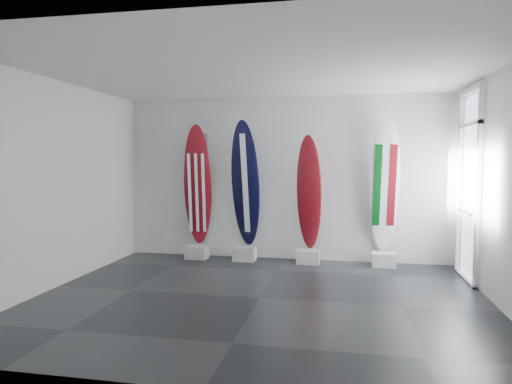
% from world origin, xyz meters
% --- Properties ---
extents(floor, '(6.00, 6.00, 0.00)m').
position_xyz_m(floor, '(0.00, 0.00, 0.00)').
color(floor, black).
rests_on(floor, ground).
extents(ceiling, '(6.00, 6.00, 0.00)m').
position_xyz_m(ceiling, '(0.00, 0.00, 3.00)').
color(ceiling, white).
rests_on(ceiling, wall_back).
extents(wall_back, '(6.00, 0.00, 6.00)m').
position_xyz_m(wall_back, '(0.00, 2.50, 1.50)').
color(wall_back, white).
rests_on(wall_back, ground).
extents(wall_front, '(6.00, 0.00, 6.00)m').
position_xyz_m(wall_front, '(0.00, -2.50, 1.50)').
color(wall_front, white).
rests_on(wall_front, ground).
extents(wall_left, '(0.00, 5.00, 5.00)m').
position_xyz_m(wall_left, '(-3.00, 0.00, 1.50)').
color(wall_left, white).
rests_on(wall_left, ground).
extents(wall_right, '(0.00, 5.00, 5.00)m').
position_xyz_m(wall_right, '(3.00, 0.00, 1.50)').
color(wall_right, white).
rests_on(wall_right, ground).
extents(display_block_usa, '(0.40, 0.30, 0.24)m').
position_xyz_m(display_block_usa, '(-1.61, 2.18, 0.12)').
color(display_block_usa, silver).
rests_on(display_block_usa, floor).
extents(surfboard_usa, '(0.58, 0.50, 2.27)m').
position_xyz_m(surfboard_usa, '(-1.61, 2.28, 1.37)').
color(surfboard_usa, maroon).
rests_on(surfboard_usa, display_block_usa).
extents(display_block_navy, '(0.40, 0.30, 0.24)m').
position_xyz_m(display_block_navy, '(-0.69, 2.18, 0.12)').
color(display_block_navy, silver).
rests_on(display_block_navy, floor).
extents(surfboard_navy, '(0.58, 0.53, 2.34)m').
position_xyz_m(surfboard_navy, '(-0.69, 2.28, 1.40)').
color(surfboard_navy, black).
rests_on(surfboard_navy, display_block_navy).
extents(display_block_swiss, '(0.40, 0.30, 0.24)m').
position_xyz_m(display_block_swiss, '(0.47, 2.18, 0.12)').
color(display_block_swiss, silver).
rests_on(display_block_swiss, floor).
extents(surfboard_swiss, '(0.51, 0.35, 2.06)m').
position_xyz_m(surfboard_swiss, '(0.47, 2.28, 1.26)').
color(surfboard_swiss, maroon).
rests_on(surfboard_swiss, display_block_swiss).
extents(display_block_italy, '(0.40, 0.30, 0.24)m').
position_xyz_m(display_block_italy, '(1.78, 2.18, 0.12)').
color(display_block_italy, silver).
rests_on(display_block_italy, floor).
extents(surfboard_italy, '(0.58, 0.45, 2.33)m').
position_xyz_m(surfboard_italy, '(1.78, 2.28, 1.40)').
color(surfboard_italy, white).
rests_on(surfboard_italy, display_block_italy).
extents(wall_outlet, '(0.09, 0.02, 0.13)m').
position_xyz_m(wall_outlet, '(-2.45, 2.48, 0.35)').
color(wall_outlet, silver).
rests_on(wall_outlet, wall_back).
extents(glass_door, '(0.12, 1.16, 2.85)m').
position_xyz_m(glass_door, '(2.97, 1.55, 1.43)').
color(glass_door, white).
rests_on(glass_door, floor).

